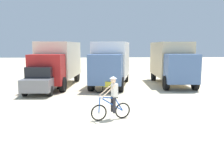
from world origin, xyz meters
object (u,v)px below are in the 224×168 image
object	(u,v)px
box_truck_cream_rv	(58,61)
sedan_parked	(43,79)
cyclist_orange_shirt	(112,100)
bicycle_spare	(106,88)
box_truck_tan_camper	(172,61)
box_truck_avon_van	(111,61)

from	to	relation	value
box_truck_cream_rv	sedan_parked	world-z (taller)	box_truck_cream_rv
box_truck_cream_rv	cyclist_orange_shirt	size ratio (longest dim) A/B	3.83
cyclist_orange_shirt	bicycle_spare	distance (m)	5.76
box_truck_tan_camper	bicycle_spare	distance (m)	6.79
box_truck_tan_camper	box_truck_avon_van	bearing A→B (deg)	-176.51
box_truck_avon_van	cyclist_orange_shirt	distance (m)	9.33
cyclist_orange_shirt	bicycle_spare	xyz separation A→B (m)	(-0.05, 5.74, -0.45)
box_truck_cream_rv	sedan_parked	xyz separation A→B (m)	(-0.58, -2.98, -0.99)
sedan_parked	bicycle_spare	bearing A→B (deg)	-10.35
box_truck_cream_rv	box_truck_tan_camper	world-z (taller)	same
box_truck_cream_rv	bicycle_spare	size ratio (longest dim) A/B	4.63
sedan_parked	cyclist_orange_shirt	distance (m)	7.70
box_truck_avon_van	box_truck_tan_camper	bearing A→B (deg)	3.49
box_truck_cream_rv	box_truck_tan_camper	xyz separation A→B (m)	(8.94, 0.09, 0.00)
box_truck_cream_rv	box_truck_tan_camper	bearing A→B (deg)	0.58
box_truck_tan_camper	cyclist_orange_shirt	bearing A→B (deg)	-119.31
sedan_parked	cyclist_orange_shirt	size ratio (longest dim) A/B	2.36
sedan_parked	cyclist_orange_shirt	world-z (taller)	cyclist_orange_shirt
cyclist_orange_shirt	box_truck_avon_van	bearing A→B (deg)	86.77
box_truck_tan_camper	cyclist_orange_shirt	xyz separation A→B (m)	(-5.37, -9.56, -1.03)
box_truck_cream_rv	box_truck_avon_van	xyz separation A→B (m)	(4.09, -0.20, 0.00)
bicycle_spare	box_truck_avon_van	bearing A→B (deg)	80.84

